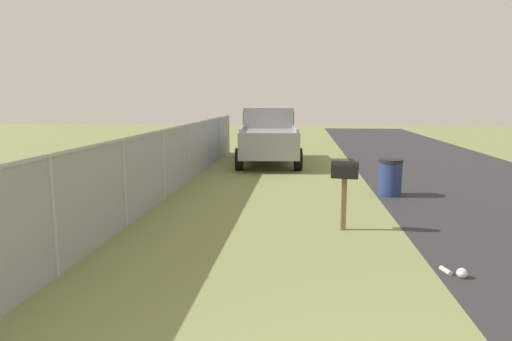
% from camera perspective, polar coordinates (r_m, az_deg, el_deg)
% --- Properties ---
extents(mailbox, '(0.28, 0.51, 1.30)m').
position_cam_1_polar(mailbox, '(8.25, 11.33, -0.57)').
color(mailbox, brown).
rests_on(mailbox, ground).
extents(pickup_truck, '(5.14, 2.60, 2.09)m').
position_cam_1_polar(pickup_truck, '(16.86, 1.58, 4.73)').
color(pickup_truck, '#93999E').
rests_on(pickup_truck, ground).
extents(trash_bin, '(0.59, 0.59, 0.92)m').
position_cam_1_polar(trash_bin, '(11.62, 16.86, -0.84)').
color(trash_bin, navy).
rests_on(trash_bin, ground).
extents(fence_section, '(16.84, 0.07, 1.69)m').
position_cam_1_polar(fence_section, '(11.99, -10.09, 1.89)').
color(fence_section, '#9EA3A8').
rests_on(fence_section, ground).
extents(litter_bag_by_mailbox, '(0.14, 0.14, 0.14)m').
position_cam_1_polar(litter_bag_by_mailbox, '(6.77, 24.94, -11.86)').
color(litter_bag_by_mailbox, silver).
rests_on(litter_bag_by_mailbox, ground).
extents(litter_bottle_midfield_a, '(0.23, 0.13, 0.07)m').
position_cam_1_polar(litter_bottle_midfield_a, '(6.87, 23.19, -11.75)').
color(litter_bottle_midfield_a, '#B2D8BF').
rests_on(litter_bottle_midfield_a, ground).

